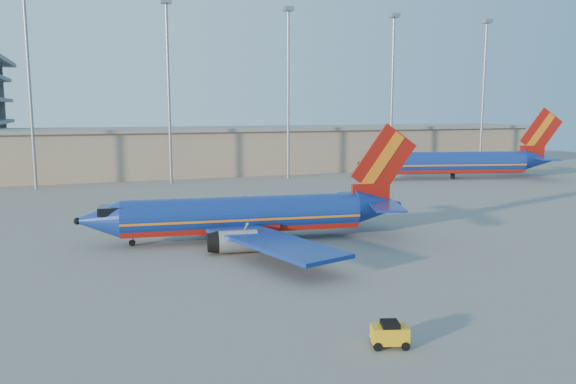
# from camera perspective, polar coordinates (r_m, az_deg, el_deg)

# --- Properties ---
(ground) EXTENTS (220.00, 220.00, 0.00)m
(ground) POSITION_cam_1_polar(r_m,az_deg,el_deg) (49.47, 1.56, -5.43)
(ground) COLOR slate
(ground) RESTS_ON ground
(terminal_building) EXTENTS (122.00, 16.00, 8.50)m
(terminal_building) POSITION_cam_1_polar(r_m,az_deg,el_deg) (106.63, -4.70, 4.35)
(terminal_building) COLOR gray
(terminal_building) RESTS_ON ground
(light_mast_row) EXTENTS (101.60, 1.60, 28.65)m
(light_mast_row) POSITION_cam_1_polar(r_m,az_deg,el_deg) (93.67, -5.88, 11.88)
(light_mast_row) COLOR gray
(light_mast_row) RESTS_ON ground
(aircraft_main) EXTENTS (31.08, 29.73, 10.54)m
(aircraft_main) POSITION_cam_1_polar(r_m,az_deg,el_deg) (51.12, -3.80, -2.41)
(aircraft_main) COLOR navy
(aircraft_main) RESTS_ON ground
(aircraft_second) EXTENTS (35.30, 16.02, 12.14)m
(aircraft_second) POSITION_cam_1_polar(r_m,az_deg,el_deg) (100.30, 16.92, 2.88)
(aircraft_second) COLOR navy
(aircraft_second) RESTS_ON ground
(baggage_tug) EXTENTS (2.08, 1.60, 1.32)m
(baggage_tug) POSITION_cam_1_polar(r_m,az_deg,el_deg) (29.47, 10.30, -13.98)
(baggage_tug) COLOR gold
(baggage_tug) RESTS_ON ground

